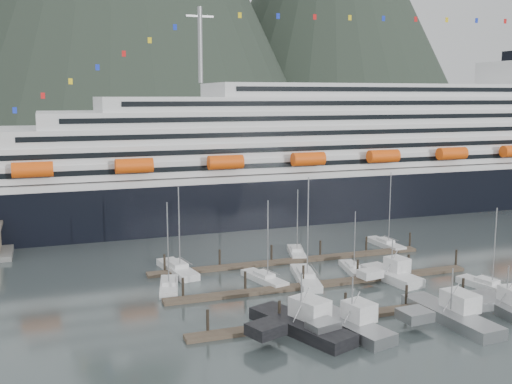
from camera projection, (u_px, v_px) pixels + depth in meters
ground at (365, 288)px, 86.84m from camera, size 1600.00×1600.00×0.00m
cruise_ship at (361, 160)px, 145.96m from camera, size 210.00×30.40×50.30m
dock_near at (371, 313)px, 75.91m from camera, size 48.18×2.28×3.20m
dock_mid at (325, 283)px, 88.00m from camera, size 48.18×2.28×3.20m
dock_far at (291, 260)px, 100.09m from camera, size 48.18×2.28×3.20m
sailboat_a at (169, 287)px, 85.99m from camera, size 4.31×8.99×13.35m
sailboat_b at (264, 279)px, 89.60m from camera, size 4.65×9.74×12.94m
sailboat_c at (352, 269)px, 94.90m from camera, size 3.73×8.35×10.20m
sailboat_d at (306, 278)px, 89.92m from camera, size 5.52×12.23×16.46m
sailboat_e at (177, 270)px, 94.27m from camera, size 4.71×11.68×14.36m
sailboat_f at (296, 253)px, 104.64m from camera, size 4.60×8.65×12.12m
sailboat_g at (385, 244)px, 110.57m from camera, size 2.87×9.86×14.33m
sailboat_h at (487, 286)px, 86.36m from camera, size 4.56×9.25×12.50m
trawler_a at (300, 324)px, 70.37m from camera, size 11.87×14.95×7.99m
trawler_b at (351, 325)px, 70.28m from camera, size 9.36×11.94×7.41m
trawler_c at (449, 314)px, 73.78m from camera, size 10.50×14.83×7.46m
trawler_d at (505, 306)px, 76.65m from camera, size 8.70×11.74×6.85m
trawler_e at (391, 274)px, 90.37m from camera, size 8.52×11.16×6.98m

